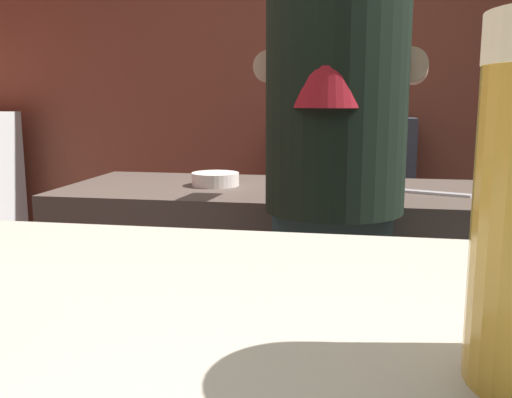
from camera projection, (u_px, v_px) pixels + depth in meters
wall_back at (314, 69)px, 3.32m from camera, size 5.20×0.10×2.70m
prep_counter at (377, 321)px, 1.91m from camera, size 2.10×0.60×0.89m
back_shelf at (339, 216)px, 3.16m from camera, size 0.77×0.36×1.08m
bartender at (334, 184)px, 1.41m from camera, size 0.45×0.53×1.68m
mixing_bowl at (215, 179)px, 1.93m from camera, size 0.16×0.16×0.04m
chefs_knife at (431, 193)px, 1.76m from camera, size 0.24×0.11×0.01m
bottle_soy at (322, 98)px, 3.12m from camera, size 0.05×0.05×0.27m
bottle_hot_sauce at (334, 100)px, 3.08m from camera, size 0.06×0.06×0.23m
bottle_vinegar at (349, 103)px, 2.96m from camera, size 0.06×0.06×0.19m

